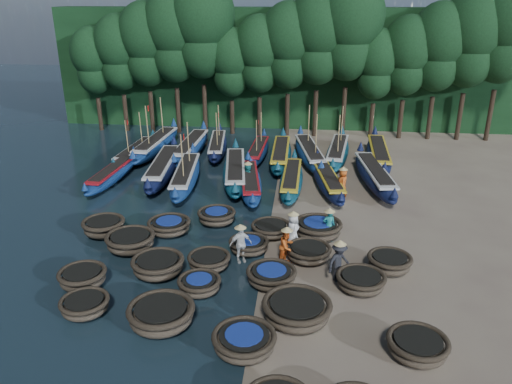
# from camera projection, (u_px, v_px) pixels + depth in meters

# --- Properties ---
(ground) EXTENTS (120.00, 120.00, 0.00)m
(ground) POSITION_uv_depth(u_px,v_px,m) (266.00, 247.00, 23.40)
(ground) COLOR #7D725B
(ground) RESTS_ON ground
(foliage_wall) EXTENTS (40.00, 3.00, 10.00)m
(foliage_wall) POSITION_uv_depth(u_px,v_px,m) (289.00, 68.00, 43.25)
(foliage_wall) COLOR black
(foliage_wall) RESTS_ON ground
(coracle_5) EXTENTS (2.18, 2.18, 0.65)m
(coracle_5) POSITION_uv_depth(u_px,v_px,m) (85.00, 305.00, 18.40)
(coracle_5) COLOR #4B3F2E
(coracle_5) RESTS_ON ground
(coracle_6) EXTENTS (2.50, 2.50, 0.85)m
(coracle_6) POSITION_uv_depth(u_px,v_px,m) (161.00, 315.00, 17.67)
(coracle_6) COLOR #4B3F2E
(coracle_6) RESTS_ON ground
(coracle_7) EXTENTS (2.46, 2.46, 0.72)m
(coracle_7) POSITION_uv_depth(u_px,v_px,m) (244.00, 341.00, 16.43)
(coracle_7) COLOR #4B3F2E
(coracle_7) RESTS_ON ground
(coracle_8) EXTENTS (2.56, 2.56, 0.85)m
(coracle_8) POSITION_uv_depth(u_px,v_px,m) (297.00, 310.00, 17.94)
(coracle_8) COLOR #4B3F2E
(coracle_8) RESTS_ON ground
(coracle_9) EXTENTS (2.05, 2.05, 0.71)m
(coracle_9) POSITION_uv_depth(u_px,v_px,m) (418.00, 346.00, 16.21)
(coracle_9) COLOR #4B3F2E
(coracle_9) RESTS_ON ground
(coracle_10) EXTENTS (2.30, 2.30, 0.73)m
(coracle_10) POSITION_uv_depth(u_px,v_px,m) (83.00, 277.00, 20.12)
(coracle_10) COLOR #4B3F2E
(coracle_10) RESTS_ON ground
(coracle_11) EXTENTS (2.24, 2.24, 0.80)m
(coracle_11) POSITION_uv_depth(u_px,v_px,m) (158.00, 265.00, 20.92)
(coracle_11) COLOR #4B3F2E
(coracle_11) RESTS_ON ground
(coracle_12) EXTENTS (2.13, 2.13, 0.65)m
(coracle_12) POSITION_uv_depth(u_px,v_px,m) (199.00, 284.00, 19.70)
(coracle_12) COLOR #4B3F2E
(coracle_12) RESTS_ON ground
(coracle_13) EXTENTS (2.45, 2.45, 0.71)m
(coracle_13) POSITION_uv_depth(u_px,v_px,m) (271.00, 276.00, 20.24)
(coracle_13) COLOR #4B3F2E
(coracle_13) RESTS_ON ground
(coracle_14) EXTENTS (2.02, 2.02, 0.69)m
(coracle_14) POSITION_uv_depth(u_px,v_px,m) (361.00, 281.00, 19.91)
(coracle_14) COLOR #4B3F2E
(coracle_14) RESTS_ON ground
(coracle_15) EXTENTS (2.30, 2.30, 0.83)m
(coracle_15) POSITION_uv_depth(u_px,v_px,m) (130.00, 241.00, 22.92)
(coracle_15) COLOR #4B3F2E
(coracle_15) RESTS_ON ground
(coracle_16) EXTENTS (2.29, 2.29, 0.65)m
(coracle_16) POSITION_uv_depth(u_px,v_px,m) (209.00, 261.00, 21.46)
(coracle_16) COLOR #4B3F2E
(coracle_16) RESTS_ON ground
(coracle_17) EXTENTS (2.02, 2.02, 0.65)m
(coracle_17) POSITION_uv_depth(u_px,v_px,m) (249.00, 245.00, 22.78)
(coracle_17) COLOR #4B3F2E
(coracle_17) RESTS_ON ground
(coracle_18) EXTENTS (2.05, 2.05, 0.67)m
(coracle_18) POSITION_uv_depth(u_px,v_px,m) (309.00, 252.00, 22.13)
(coracle_18) COLOR #4B3F2E
(coracle_18) RESTS_ON ground
(coracle_19) EXTENTS (2.08, 2.08, 0.75)m
(coracle_19) POSITION_uv_depth(u_px,v_px,m) (389.00, 262.00, 21.21)
(coracle_19) COLOR #4B3F2E
(coracle_19) RESTS_ON ground
(coracle_20) EXTENTS (2.10, 2.10, 0.83)m
(coracle_20) POSITION_uv_depth(u_px,v_px,m) (104.00, 226.00, 24.36)
(coracle_20) COLOR #4B3F2E
(coracle_20) RESTS_ON ground
(coracle_21) EXTENTS (2.14, 2.14, 0.70)m
(coracle_21) POSITION_uv_depth(u_px,v_px,m) (169.00, 226.00, 24.60)
(coracle_21) COLOR #4B3F2E
(coracle_21) RESTS_ON ground
(coracle_22) EXTENTS (2.21, 2.21, 0.74)m
(coracle_22) POSITION_uv_depth(u_px,v_px,m) (217.00, 216.00, 25.60)
(coracle_22) COLOR #4B3F2E
(coracle_22) RESTS_ON ground
(coracle_23) EXTENTS (2.31, 2.31, 0.65)m
(coracle_23) POSITION_uv_depth(u_px,v_px,m) (271.00, 229.00, 24.36)
(coracle_23) COLOR #4B3F2E
(coracle_23) RESTS_ON ground
(coracle_24) EXTENTS (2.93, 2.93, 0.82)m
(coracle_24) POSITION_uv_depth(u_px,v_px,m) (318.00, 228.00, 24.18)
(coracle_24) COLOR #4B3F2E
(coracle_24) RESTS_ON ground
(long_boat_1) EXTENTS (1.78, 7.41, 1.31)m
(long_boat_1) POSITION_uv_depth(u_px,v_px,m) (112.00, 174.00, 31.39)
(long_boat_1) COLOR navy
(long_boat_1) RESTS_ON ground
(long_boat_2) EXTENTS (2.33, 9.11, 1.61)m
(long_boat_2) POSITION_uv_depth(u_px,v_px,m) (163.00, 167.00, 32.19)
(long_boat_2) COLOR #10133C
(long_boat_2) RESTS_ON ground
(long_boat_3) EXTENTS (2.33, 8.58, 3.66)m
(long_boat_3) POSITION_uv_depth(u_px,v_px,m) (186.00, 175.00, 30.86)
(long_boat_3) COLOR navy
(long_boat_3) RESTS_ON ground
(long_boat_4) EXTENTS (2.74, 8.93, 1.58)m
(long_boat_4) POSITION_uv_depth(u_px,v_px,m) (235.00, 171.00, 31.58)
(long_boat_4) COLOR #0D3E4F
(long_boat_4) RESTS_ON ground
(long_boat_5) EXTENTS (2.45, 7.62, 1.36)m
(long_boat_5) POSITION_uv_depth(u_px,v_px,m) (250.00, 182.00, 30.00)
(long_boat_5) COLOR navy
(long_boat_5) RESTS_ON ground
(long_boat_6) EXTENTS (1.51, 7.82, 1.38)m
(long_boat_6) POSITION_uv_depth(u_px,v_px,m) (291.00, 180.00, 30.32)
(long_boat_6) COLOR #0D3E4F
(long_boat_6) RESTS_ON ground
(long_boat_7) EXTENTS (2.53, 7.63, 1.36)m
(long_boat_7) POSITION_uv_depth(u_px,v_px,m) (328.00, 181.00, 30.21)
(long_boat_7) COLOR #10133C
(long_boat_7) RESTS_ON ground
(long_boat_8) EXTENTS (2.59, 8.87, 1.57)m
(long_boat_8) POSITION_uv_depth(u_px,v_px,m) (375.00, 175.00, 30.82)
(long_boat_8) COLOR #10133C
(long_boat_8) RESTS_ON ground
(long_boat_9) EXTENTS (1.82, 7.47, 3.18)m
(long_boat_9) POSITION_uv_depth(u_px,v_px,m) (135.00, 152.00, 35.62)
(long_boat_9) COLOR #0D3E4F
(long_boat_9) RESTS_ON ground
(long_boat_10) EXTENTS (2.15, 9.17, 3.90)m
(long_boat_10) POSITION_uv_depth(u_px,v_px,m) (156.00, 144.00, 37.04)
(long_boat_10) COLOR navy
(long_boat_10) RESTS_ON ground
(long_boat_11) EXTENTS (1.82, 9.03, 1.59)m
(long_boat_11) POSITION_uv_depth(u_px,v_px,m) (191.00, 147.00, 36.41)
(long_boat_11) COLOR navy
(long_boat_11) RESTS_ON ground
(long_boat_12) EXTENTS (2.27, 7.86, 3.36)m
(long_boat_12) POSITION_uv_depth(u_px,v_px,m) (217.00, 146.00, 37.05)
(long_boat_12) COLOR #10133C
(long_boat_12) RESTS_ON ground
(long_boat_13) EXTENTS (1.59, 7.34, 3.12)m
(long_boat_13) POSITION_uv_depth(u_px,v_px,m) (258.00, 151.00, 35.89)
(long_boat_13) COLOR navy
(long_boat_13) RESTS_ON ground
(long_boat_14) EXTENTS (1.56, 8.54, 1.50)m
(long_boat_14) POSITION_uv_depth(u_px,v_px,m) (281.00, 154.00, 34.95)
(long_boat_14) COLOR #0D3E4F
(long_boat_14) RESTS_ON ground
(long_boat_15) EXTENTS (3.01, 8.75, 3.77)m
(long_boat_15) POSITION_uv_depth(u_px,v_px,m) (309.00, 153.00, 35.11)
(long_boat_15) COLOR navy
(long_boat_15) RESTS_ON ground
(long_boat_16) EXTENTS (2.58, 8.51, 3.64)m
(long_boat_16) POSITION_uv_depth(u_px,v_px,m) (338.00, 152.00, 35.42)
(long_boat_16) COLOR #0D3E4F
(long_boat_16) RESTS_ON ground
(long_boat_17) EXTENTS (1.98, 8.96, 1.58)m
(long_boat_17) POSITION_uv_depth(u_px,v_px,m) (379.00, 154.00, 34.90)
(long_boat_17) COLOR #10133C
(long_boat_17) RESTS_ON ground
(fisherman_0) EXTENTS (0.86, 1.01, 1.95)m
(fisherman_0) POSITION_uv_depth(u_px,v_px,m) (293.00, 229.00, 23.03)
(fisherman_0) COLOR silver
(fisherman_0) RESTS_ON ground
(fisherman_1) EXTENTS (0.63, 0.52, 1.80)m
(fisherman_1) POSITION_uv_depth(u_px,v_px,m) (329.00, 224.00, 23.65)
(fisherman_1) COLOR #1B7472
(fisherman_1) RESTS_ON ground
(fisherman_2) EXTENTS (0.98, 1.03, 1.87)m
(fisherman_2) POSITION_uv_depth(u_px,v_px,m) (287.00, 245.00, 21.67)
(fisherman_2) COLOR #C9541A
(fisherman_2) RESTS_ON ground
(fisherman_3) EXTENTS (1.28, 1.24, 1.95)m
(fisherman_3) POSITION_uv_depth(u_px,v_px,m) (339.00, 261.00, 20.35)
(fisherman_3) COLOR black
(fisherman_3) RESTS_ON ground
(fisherman_4) EXTENTS (1.09, 0.83, 1.93)m
(fisherman_4) POSITION_uv_depth(u_px,v_px,m) (241.00, 243.00, 21.79)
(fisherman_4) COLOR silver
(fisherman_4) RESTS_ON ground
(fisherman_5) EXTENTS (1.19, 1.37, 1.69)m
(fisherman_5) POSITION_uv_depth(u_px,v_px,m) (248.00, 174.00, 30.50)
(fisherman_5) COLOR #1B7472
(fisherman_5) RESTS_ON ground
(fisherman_6) EXTENTS (0.57, 0.86, 1.95)m
(fisherman_6) POSITION_uv_depth(u_px,v_px,m) (343.00, 182.00, 28.83)
(fisherman_6) COLOR #C9541A
(fisherman_6) RESTS_ON ground
(tree_0) EXTENTS (3.68, 3.68, 8.68)m
(tree_0) POSITION_uv_depth(u_px,v_px,m) (93.00, 60.00, 41.15)
(tree_0) COLOR black
(tree_0) RESTS_ON ground
(tree_1) EXTENTS (4.09, 4.09, 9.65)m
(tree_1) POSITION_uv_depth(u_px,v_px,m) (120.00, 51.00, 40.69)
(tree_1) COLOR black
(tree_1) RESTS_ON ground
(tree_2) EXTENTS (4.51, 4.51, 10.63)m
(tree_2) POSITION_uv_depth(u_px,v_px,m) (146.00, 43.00, 40.22)
(tree_2) COLOR black
(tree_2) RESTS_ON ground
(tree_3) EXTENTS (4.92, 4.92, 11.60)m
(tree_3) POSITION_uv_depth(u_px,v_px,m) (174.00, 35.00, 39.76)
(tree_3) COLOR black
(tree_3) RESTS_ON ground
(tree_4) EXTENTS (5.34, 5.34, 12.58)m
(tree_4) POSITION_uv_depth(u_px,v_px,m) (202.00, 26.00, 39.29)
(tree_4) COLOR black
(tree_4) RESTS_ON ground
(tree_5) EXTENTS (3.68, 3.68, 8.68)m
(tree_5) POSITION_uv_depth(u_px,v_px,m) (231.00, 61.00, 40.08)
(tree_5) COLOR black
(tree_5) RESTS_ON ground
(tree_6) EXTENTS (4.09, 4.09, 9.65)m
(tree_6) POSITION_uv_depth(u_px,v_px,m) (260.00, 53.00, 39.61)
(tree_6) COLOR black
(tree_6) RESTS_ON ground
(tree_7) EXTENTS (4.51, 4.51, 10.63)m
(tree_7) POSITION_uv_depth(u_px,v_px,m) (289.00, 45.00, 39.15)
(tree_7) COLOR black
(tree_7) RESTS_ON ground
(tree_8) EXTENTS (4.92, 4.92, 11.60)m
(tree_8) POSITION_uv_depth(u_px,v_px,m) (319.00, 36.00, 38.68)
(tree_8) COLOR black
(tree_8) RESTS_ON ground
(tree_9) EXTENTS (5.34, 5.34, 12.58)m
(tree_9) POSITION_uv_depth(u_px,v_px,m) (349.00, 27.00, 38.21)
(tree_9) COLOR black
(tree_9) RESTS_ON ground
(tree_10) EXTENTS (3.68, 3.68, 8.68)m
(tree_10) POSITION_uv_depth(u_px,v_px,m) (377.00, 63.00, 39.00)
(tree_10) COLOR black
(tree_10) RESTS_ON ground
(tree_11) EXTENTS (4.09, 4.09, 9.65)m
(tree_11) POSITION_uv_depth(u_px,v_px,m) (408.00, 55.00, 38.54)
(tree_11) COLOR black
(tree_11) RESTS_ON ground
(tree_12) EXTENTS (4.51, 4.51, 10.63)m
(tree_12) POSITION_uv_depth(u_px,v_px,m) (439.00, 46.00, 38.07)
(tree_12) COLOR black
(tree_12) RESTS_ON ground
(tree_13) EXTENTS (4.92, 4.92, 11.60)m
(tree_13) POSITION_uv_depth(u_px,v_px,m) (472.00, 37.00, 37.60)
(tree_13) COLOR black
(tree_13) RESTS_ON ground
(tree_14) EXTENTS (5.34, 5.34, 12.58)m
(tree_14) POSITION_uv_depth(u_px,v_px,m) (505.00, 28.00, 37.14)
(tree_14) COLOR black
(tree_14) RESTS_ON ground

